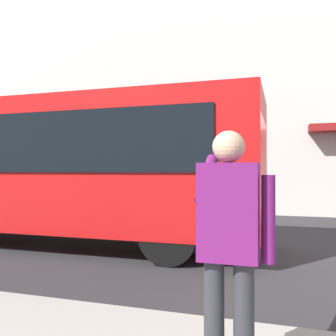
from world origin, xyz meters
name	(u,v)px	position (x,y,z in m)	size (l,w,h in m)	color
ground_plane	(258,255)	(0.00, 0.00, 0.00)	(60.00, 60.00, 0.00)	#2B2B2D
building_facade_far	(269,51)	(-0.02, -6.80, 5.99)	(28.00, 1.55, 12.00)	beige
red_bus	(52,166)	(4.39, 0.14, 1.68)	(9.05, 2.54, 3.08)	red
pedestrian_photographer	(229,235)	(-0.09, 4.54, 1.14)	(0.53, 0.52, 1.70)	#2D2D33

